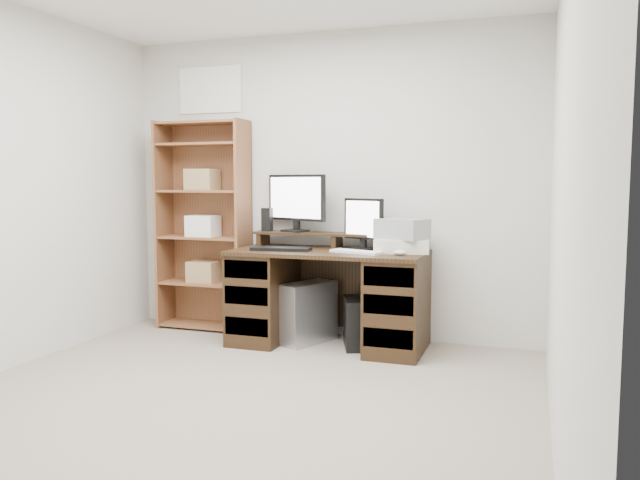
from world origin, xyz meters
The scene contains 14 objects.
room centered at (0.00, 0.00, 1.25)m, with size 3.54×4.04×2.54m.
desk centered at (0.14, 1.64, 0.39)m, with size 1.50×0.70×0.75m.
riser_shelf centered at (0.14, 1.85, 0.84)m, with size 1.40×0.22×0.12m.
monitor_wide centered at (-0.22, 1.86, 1.13)m, with size 0.57×0.25×0.47m.
monitor_small centered at (0.38, 1.78, 0.97)m, with size 0.35×0.21×0.40m.
speaker centered at (-0.47, 1.84, 0.97)m, with size 0.08×0.08×0.19m, color black.
keyboard_black centered at (-0.21, 1.52, 0.76)m, with size 0.46×0.15×0.03m, color black.
keyboard_white centered at (0.39, 1.54, 0.76)m, with size 0.41×0.12×0.02m, color white.
mouse centered at (0.72, 1.50, 0.77)m, with size 0.10×0.07×0.04m, color silver.
printer centered at (0.70, 1.71, 0.80)m, with size 0.40×0.30×0.10m, color beige.
basket centered at (0.70, 1.71, 0.93)m, with size 0.36×0.25×0.15m, color gray.
tower_silver centered at (-0.05, 1.66, 0.24)m, with size 0.21×0.48×0.48m, color silver.
tower_black centered at (0.35, 1.65, 0.19)m, with size 0.29×0.42×0.38m.
bookshelf centered at (-1.07, 1.86, 0.92)m, with size 0.80×0.30×1.80m.
Camera 1 is at (1.63, -2.93, 1.29)m, focal length 35.00 mm.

